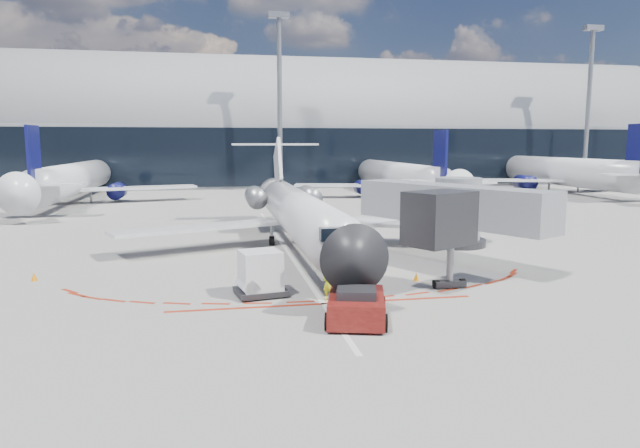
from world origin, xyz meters
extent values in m
plane|color=gray|center=(0.00, 0.00, 0.00)|extent=(260.00, 260.00, 0.00)
cube|color=silver|center=(0.00, 2.00, 0.01)|extent=(0.25, 40.00, 0.01)
cube|color=#9A2710|center=(0.00, -11.50, 0.01)|extent=(14.00, 0.25, 0.01)
cube|color=gray|center=(0.00, 65.00, 5.00)|extent=(150.00, 24.00, 10.00)
cylinder|color=gray|center=(0.00, 65.00, 10.00)|extent=(150.00, 24.00, 24.00)
cube|color=black|center=(0.00, 52.95, 5.00)|extent=(150.00, 0.20, 9.00)
cube|color=gray|center=(9.00, -4.50, 3.60)|extent=(8.22, 12.61, 2.30)
cube|color=black|center=(5.95, -10.24, 3.60)|extent=(3.86, 3.44, 2.60)
cylinder|color=gray|center=(6.75, -9.84, 1.20)|extent=(0.36, 0.36, 2.40)
cube|color=black|center=(6.75, -9.84, 0.22)|extent=(1.60, 0.60, 0.30)
cylinder|color=gray|center=(12.05, 1.24, 2.40)|extent=(3.20, 3.20, 4.80)
cylinder|color=black|center=(12.05, 1.24, 0.25)|extent=(4.00, 4.00, 0.50)
cylinder|color=gray|center=(5.00, 48.00, 12.50)|extent=(0.70, 0.70, 25.00)
cylinder|color=gray|center=(55.00, 48.00, 12.50)|extent=(0.70, 0.70, 25.00)
cylinder|color=silver|center=(0.82, 0.97, 2.54)|extent=(2.91, 23.75, 2.91)
cone|color=black|center=(0.82, -12.41, 2.54)|extent=(2.91, 3.02, 2.91)
cone|color=silver|center=(0.82, 14.79, 2.54)|extent=(2.91, 3.89, 2.91)
cube|color=black|center=(0.82, -10.68, 3.13)|extent=(1.83, 1.51, 0.59)
cube|color=silver|center=(-5.87, 2.59, 1.57)|extent=(11.56, 6.85, 0.34)
cube|color=silver|center=(7.51, 2.59, 1.57)|extent=(11.56, 6.85, 0.34)
cube|color=silver|center=(0.82, 13.71, 5.13)|extent=(0.27, 5.06, 5.15)
cube|color=silver|center=(0.82, 15.98, 7.07)|extent=(7.77, 1.73, 0.17)
cylinder|color=slate|center=(-1.40, 10.47, 2.81)|extent=(1.62, 3.67, 1.62)
cylinder|color=slate|center=(3.03, 10.47, 2.81)|extent=(1.62, 3.67, 1.62)
cylinder|color=black|center=(0.82, -8.96, 0.30)|extent=(0.24, 0.60, 0.60)
cylinder|color=black|center=(-0.80, 3.67, 0.35)|extent=(0.32, 0.69, 0.69)
cylinder|color=black|center=(2.44, 3.67, 0.35)|extent=(0.32, 0.69, 0.69)
cylinder|color=gray|center=(0.82, -8.96, 0.59)|extent=(0.19, 0.19, 1.19)
cube|color=#500C0B|center=(0.83, -14.24, 0.61)|extent=(3.05, 4.00, 1.00)
cube|color=black|center=(0.75, -14.56, 1.27)|extent=(1.84, 1.68, 0.39)
cylinder|color=gray|center=(1.46, -11.88, 0.39)|extent=(0.85, 2.81, 0.11)
cylinder|color=black|center=(-0.50, -15.14, 0.35)|extent=(0.48, 0.77, 0.71)
cylinder|color=black|center=(1.54, -15.68, 0.35)|extent=(0.48, 0.77, 0.71)
cylinder|color=black|center=(0.13, -12.79, 0.35)|extent=(0.48, 0.77, 0.71)
cylinder|color=black|center=(2.16, -13.33, 0.35)|extent=(0.48, 0.77, 0.71)
imported|color=#CEDB17|center=(0.34, -10.82, 0.77)|extent=(0.67, 0.57, 1.55)
cube|color=black|center=(-2.67, -9.56, 0.21)|extent=(2.61, 2.33, 0.25)
cube|color=silver|center=(-2.67, -9.56, 1.24)|extent=(2.12, 2.02, 1.84)
cylinder|color=black|center=(-3.44, -10.45, 0.11)|extent=(0.15, 0.25, 0.23)
cylinder|color=black|center=(-1.63, -10.13, 0.11)|extent=(0.15, 0.25, 0.23)
cylinder|color=black|center=(-3.71, -8.99, 0.11)|extent=(0.15, 0.25, 0.23)
cylinder|color=black|center=(-1.90, -8.66, 0.11)|extent=(0.15, 0.25, 0.23)
cone|color=orange|center=(-14.16, -4.47, 0.23)|extent=(0.33, 0.33, 0.46)
cone|color=orange|center=(5.64, -8.09, 0.21)|extent=(0.31, 0.31, 0.43)
camera|label=1|loc=(-4.75, -36.00, 7.22)|focal=32.00mm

